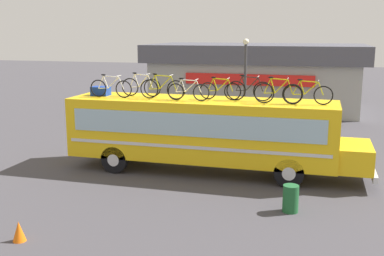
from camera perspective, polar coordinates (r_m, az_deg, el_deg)
name	(u,v)px	position (r m, az deg, el deg)	size (l,w,h in m)	color
ground_plane	(201,171)	(18.68, 1.05, -5.24)	(120.00, 120.00, 0.00)	#423F44
bus	(206,130)	(18.21, 1.76, -0.29)	(11.60, 2.51, 2.86)	yellow
luggage_bag_1	(101,91)	(19.53, -11.02, 4.43)	(0.69, 0.53, 0.36)	#193899
rooftop_bicycle_1	(111,88)	(18.87, -9.83, 4.84)	(1.77, 0.44, 0.91)	black
rooftop_bicycle_2	(141,86)	(19.01, -6.21, 5.04)	(1.68, 0.44, 0.96)	black
rooftop_bicycle_3	(162,88)	(18.17, -3.61, 4.81)	(1.83, 0.44, 0.98)	black
rooftop_bicycle_4	(188,91)	(17.70, -0.46, 4.50)	(1.64, 0.44, 0.86)	black
rooftop_bicycle_5	(220,90)	(17.98, 3.43, 4.61)	(1.62, 0.44, 0.88)	black
rooftop_bicycle_6	(249,90)	(17.80, 6.97, 4.60)	(1.75, 0.44, 0.98)	black
rooftop_bicycle_7	(278,93)	(17.19, 10.42, 4.24)	(1.75, 0.44, 0.98)	black
rooftop_bicycle_8	(308,94)	(17.29, 13.89, 4.05)	(1.75, 0.44, 0.91)	black
roadside_building	(256,75)	(34.04, 7.82, 6.35)	(14.89, 8.04, 4.53)	#9E9E99
trash_bin	(291,199)	(14.80, 11.89, -8.39)	(0.48, 0.48, 0.85)	#1E592D
traffic_cone	(19,231)	(13.43, -20.28, -11.69)	(0.35, 0.35, 0.55)	orange
street_lamp	(245,82)	(23.54, 6.46, 5.60)	(0.30, 0.30, 5.08)	#38383D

